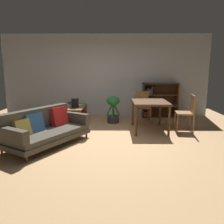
# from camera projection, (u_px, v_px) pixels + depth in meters

# --- Properties ---
(ground_plane) EXTENTS (8.16, 8.16, 0.00)m
(ground_plane) POSITION_uv_depth(u_px,v_px,m) (101.00, 140.00, 5.19)
(ground_plane) COLOR tan
(back_wall_panel) EXTENTS (6.80, 0.10, 2.70)m
(back_wall_panel) POSITION_uv_depth(u_px,v_px,m) (106.00, 76.00, 7.58)
(back_wall_panel) COLOR silver
(back_wall_panel) RESTS_ON ground_plane
(fabric_couch) EXTENTS (1.67, 2.01, 0.76)m
(fabric_couch) POSITION_uv_depth(u_px,v_px,m) (44.00, 128.00, 4.83)
(fabric_couch) COLOR brown
(fabric_couch) RESTS_ON ground_plane
(media_console) EXTENTS (0.41, 1.24, 0.52)m
(media_console) POSITION_uv_depth(u_px,v_px,m) (77.00, 115.00, 6.61)
(media_console) COLOR brown
(media_console) RESTS_ON ground_plane
(open_laptop) EXTENTS (0.45, 0.40, 0.09)m
(open_laptop) POSITION_uv_depth(u_px,v_px,m) (76.00, 104.00, 6.77)
(open_laptop) COLOR silver
(open_laptop) RESTS_ON media_console
(desk_speaker) EXTENTS (0.20, 0.20, 0.27)m
(desk_speaker) POSITION_uv_depth(u_px,v_px,m) (75.00, 103.00, 6.33)
(desk_speaker) COLOR black
(desk_speaker) RESTS_ON media_console
(potted_floor_plant) EXTENTS (0.43, 0.47, 0.80)m
(potted_floor_plant) POSITION_uv_depth(u_px,v_px,m) (113.00, 108.00, 6.73)
(potted_floor_plant) COLOR #333338
(potted_floor_plant) RESTS_ON ground_plane
(dining_table) EXTENTS (0.88, 1.21, 0.78)m
(dining_table) POSITION_uv_depth(u_px,v_px,m) (150.00, 104.00, 5.88)
(dining_table) COLOR #56351E
(dining_table) RESTS_ON ground_plane
(dining_chair_near) EXTENTS (0.47, 0.49, 0.94)m
(dining_chair_near) POSITION_uv_depth(u_px,v_px,m) (188.00, 111.00, 5.80)
(dining_chair_near) COLOR olive
(dining_chair_near) RESTS_ON ground_plane
(dining_chair_far) EXTENTS (0.45, 0.45, 0.91)m
(dining_chair_far) POSITION_uv_depth(u_px,v_px,m) (143.00, 105.00, 6.87)
(dining_chair_far) COLOR olive
(dining_chair_far) RESTS_ON ground_plane
(bookshelf) EXTENTS (1.14, 0.35, 1.14)m
(bookshelf) POSITION_uv_depth(u_px,v_px,m) (158.00, 100.00, 7.52)
(bookshelf) COLOR #56351E
(bookshelf) RESTS_ON ground_plane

